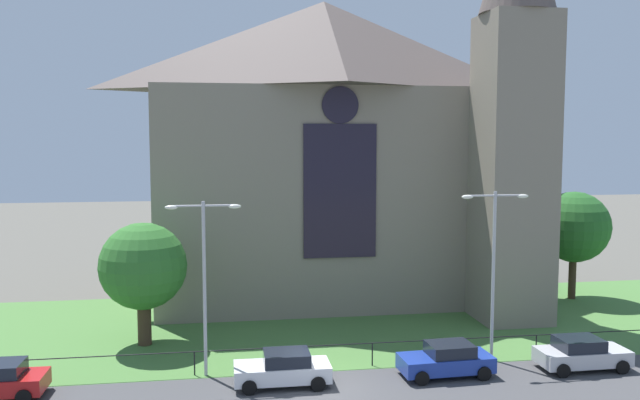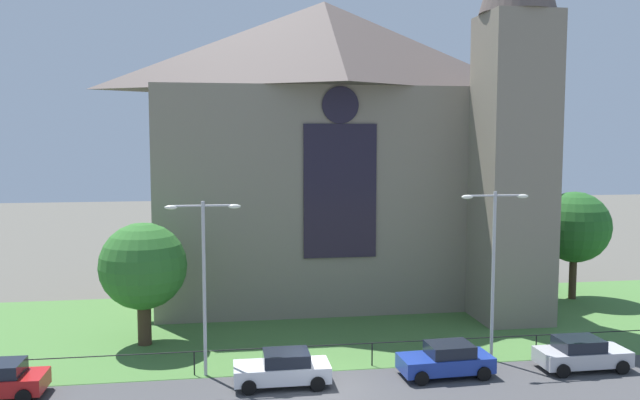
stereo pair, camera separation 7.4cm
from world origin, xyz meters
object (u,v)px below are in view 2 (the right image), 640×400
tree_right_far (574,227)px  parked_car_white (283,369)px  streetlamp_far (494,254)px  parked_car_blue (446,360)px  parked_car_silver (581,354)px  church_building (337,147)px  tree_left_near (143,267)px  streetlamp_near (204,265)px

tree_right_far → parked_car_white: size_ratio=1.73×
tree_right_far → streetlamp_far: 15.19m
streetlamp_far → parked_car_blue: 5.65m
parked_car_white → parked_car_silver: (14.07, -0.12, 0.00)m
church_building → streetlamp_far: size_ratio=3.13×
parked_car_silver → parked_car_blue: bearing=178.4°
tree_left_near → parked_car_blue: 16.07m
parked_car_blue → church_building: bearing=-84.6°
tree_left_near → parked_car_white: size_ratio=1.54×
tree_left_near → tree_right_far: 28.21m
parked_car_blue → parked_car_silver: (6.57, -0.13, 0.00)m
parked_car_silver → tree_right_far: bearing=61.4°
parked_car_blue → parked_car_silver: 6.57m
tree_left_near → parked_car_blue: (14.15, -6.80, -3.42)m
streetlamp_near → parked_car_silver: 18.09m
streetlamp_near → parked_car_white: streetlamp_near is taller
parked_car_silver → streetlamp_near: bearing=173.5°
tree_right_far → parked_car_silver: 15.10m
church_building → streetlamp_far: bearing=-69.8°
tree_right_far → parked_car_white: (-20.92, -12.68, -4.15)m
parked_car_white → parked_car_silver: same height
streetlamp_near → tree_left_near: bearing=122.8°
streetlamp_near → parked_car_white: bearing=-27.1°
tree_left_near → parked_car_blue: bearing=-25.7°
parked_car_white → parked_car_silver: 14.07m
parked_car_blue → tree_right_far: bearing=-139.4°
tree_right_far → streetlamp_far: (-10.52, -10.95, 0.38)m
church_building → parked_car_silver: bearing=-61.0°
streetlamp_near → parked_car_blue: size_ratio=1.87×
parked_car_white → streetlamp_near: bearing=-26.8°
church_building → streetlamp_far: 15.83m
tree_right_far → tree_left_near: bearing=-168.0°
church_building → parked_car_white: church_building is taller
church_building → parked_car_blue: size_ratio=6.07×
tree_left_near → parked_car_blue: tree_left_near is taller
streetlamp_near → parked_car_blue: (10.88, -1.72, -4.38)m
tree_left_near → tree_right_far: size_ratio=0.89×
church_building → streetlamp_near: church_building is taller
streetlamp_far → parked_car_blue: streetlamp_far is taller
streetlamp_far → parked_car_white: 11.48m
streetlamp_near → parked_car_blue: streetlamp_near is taller
parked_car_blue → streetlamp_far: bearing=-152.2°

